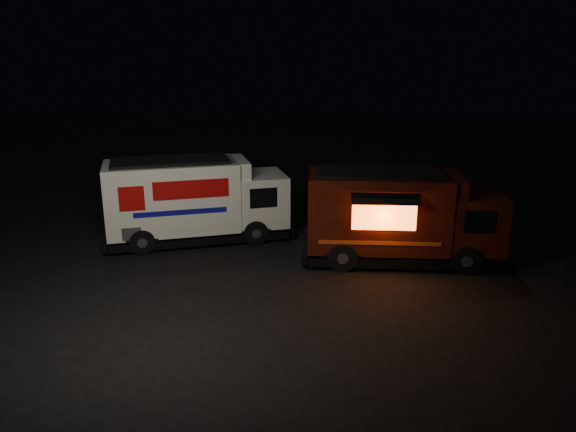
# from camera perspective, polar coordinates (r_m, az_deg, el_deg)

# --- Properties ---
(ground) EXTENTS (80.00, 80.00, 0.00)m
(ground) POSITION_cam_1_polar(r_m,az_deg,el_deg) (15.55, -8.41, -6.62)
(ground) COLOR black
(ground) RESTS_ON ground
(white_truck) EXTENTS (6.38, 3.88, 2.74)m
(white_truck) POSITION_cam_1_polar(r_m,az_deg,el_deg) (18.45, -9.16, 1.66)
(white_truck) COLOR white
(white_truck) RESTS_ON ground
(red_truck) EXTENTS (5.91, 2.21, 2.74)m
(red_truck) POSITION_cam_1_polar(r_m,az_deg,el_deg) (16.79, 11.65, -0.02)
(red_truck) COLOR #3D110B
(red_truck) RESTS_ON ground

